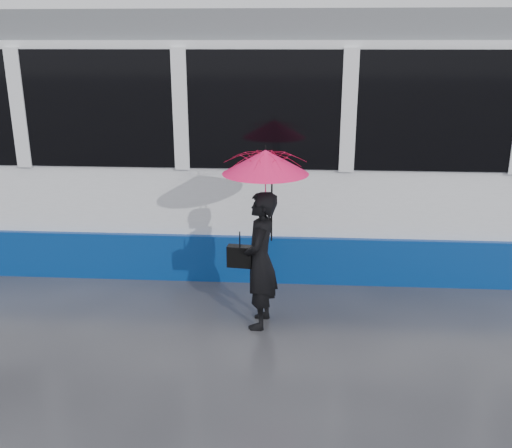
{
  "coord_description": "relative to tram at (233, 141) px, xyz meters",
  "views": [
    {
      "loc": [
        0.63,
        -5.56,
        2.98
      ],
      "look_at": [
        0.23,
        0.3,
        1.1
      ],
      "focal_mm": 40.0,
      "sensor_mm": 36.0,
      "label": 1
    }
  ],
  "objects": [
    {
      "name": "ground",
      "position": [
        0.24,
        -2.5,
        -1.64
      ],
      "size": [
        90.0,
        90.0,
        0.0
      ],
      "primitive_type": "plane",
      "color": "#27282C",
      "rests_on": "ground"
    },
    {
      "name": "rails",
      "position": [
        0.24,
        -0.0,
        -1.63
      ],
      "size": [
        34.0,
        1.51,
        0.02
      ],
      "color": "#3F3D38",
      "rests_on": "ground"
    },
    {
      "name": "tram",
      "position": [
        0.0,
        0.0,
        0.0
      ],
      "size": [
        26.0,
        2.56,
        3.35
      ],
      "color": "white",
      "rests_on": "ground"
    },
    {
      "name": "woman",
      "position": [
        0.53,
        -2.4,
        -0.88
      ],
      "size": [
        0.42,
        0.59,
        1.51
      ],
      "primitive_type": "imported",
      "rotation": [
        0.0,
        0.0,
        -1.69
      ],
      "color": "black",
      "rests_on": "ground"
    },
    {
      "name": "umbrella",
      "position": [
        0.58,
        -2.4,
        0.02
      ],
      "size": [
        0.98,
        0.98,
        1.02
      ],
      "rotation": [
        0.0,
        0.0,
        -0.12
      ],
      "color": "#EF1455",
      "rests_on": "ground"
    },
    {
      "name": "handbag",
      "position": [
        0.31,
        -2.38,
        -0.85
      ],
      "size": [
        0.28,
        0.15,
        0.41
      ],
      "rotation": [
        0.0,
        0.0,
        -0.12
      ],
      "color": "black",
      "rests_on": "ground"
    }
  ]
}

